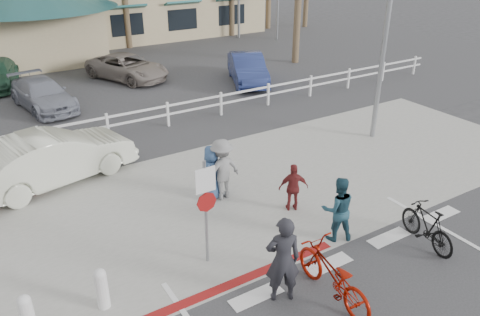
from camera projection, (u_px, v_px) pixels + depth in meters
ground at (347, 280)px, 10.32m from camera, size 140.00×140.00×0.00m
sidewalk_plaza at (240, 193)px, 13.77m from camera, size 22.00×7.00×0.01m
cross_street at (181, 146)px, 16.83m from camera, size 40.00×5.00×0.01m
parking_lot at (102, 82)px, 24.11m from camera, size 50.00×16.00×0.01m
curb_red at (201, 297)px, 9.81m from camera, size 7.00×0.25×0.02m
rail_fence at (170, 114)px, 18.39m from camera, size 29.40×0.16×1.00m
sign_post at (206, 208)px, 10.29m from camera, size 0.50×0.10×2.90m
bollard_0 at (102, 288)px, 9.37m from camera, size 0.26×0.26×0.95m
bollard_1 at (27, 315)px, 8.70m from camera, size 0.26×0.26×0.95m
streetlight_0 at (388, 13)px, 15.68m from camera, size 0.60×2.00×9.00m
bike_red at (333, 275)px, 9.57m from camera, size 0.84×2.23×1.16m
rider_red at (283, 260)px, 9.38m from camera, size 0.85×0.72×1.97m
bike_black at (427, 226)px, 11.28m from camera, size 0.81×1.83×1.06m
rider_black at (338, 209)px, 11.37m from camera, size 1.01×0.93×1.69m
pedestrian_a at (222, 170)px, 13.14m from camera, size 1.22×0.77×1.81m
pedestrian_child at (293, 188)px, 12.65m from camera, size 0.87×0.66×1.38m
pedestrian_b at (212, 172)px, 13.21m from camera, size 0.93×0.90×1.61m
car_white_sedan at (54, 158)px, 14.10m from camera, size 5.12×2.75×1.60m
lot_car_1 at (43, 94)px, 20.19m from camera, size 2.44×4.59×1.27m
lot_car_3 at (248, 69)px, 23.66m from camera, size 3.19×4.70×1.46m
lot_car_5 at (127, 67)px, 24.25m from camera, size 3.83×5.15×1.30m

